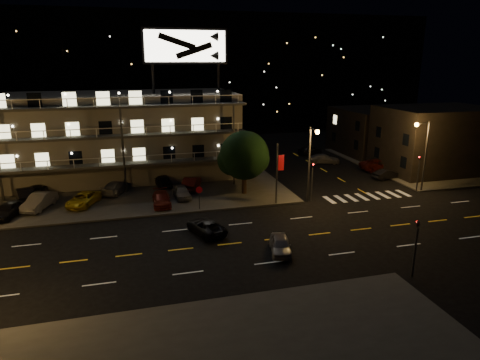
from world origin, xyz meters
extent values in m
plane|color=black|center=(0.00, 0.00, 0.00)|extent=(140.00, 140.00, 0.00)
cube|color=#393A37|center=(-14.00, 20.00, 0.07)|extent=(44.00, 24.00, 0.15)
cube|color=#393A37|center=(30.00, 20.00, 0.07)|extent=(16.00, 24.00, 0.15)
cube|color=gray|center=(-10.00, 24.00, 5.00)|extent=(28.00, 12.00, 10.00)
cube|color=gray|center=(-10.00, 24.00, 10.25)|extent=(28.00, 12.00, 0.50)
cube|color=#393A37|center=(-10.00, 17.10, 3.15)|extent=(28.00, 1.80, 0.25)
cube|color=#393A37|center=(-10.00, 17.10, 6.35)|extent=(28.00, 1.80, 0.25)
cube|color=#393A37|center=(-10.00, 17.10, 9.55)|extent=(28.00, 1.80, 0.25)
cylinder|color=black|center=(-6.00, 22.00, 12.25)|extent=(0.36, 0.36, 3.50)
cylinder|color=black|center=(2.00, 22.00, 12.25)|extent=(0.36, 0.36, 3.50)
cube|color=black|center=(-2.00, 22.00, 16.00)|extent=(10.20, 0.50, 4.20)
cube|color=white|center=(-2.00, 21.70, 16.00)|extent=(9.60, 0.06, 3.60)
cube|color=black|center=(30.00, 16.00, 4.25)|extent=(14.00, 10.00, 8.50)
cube|color=black|center=(30.00, 28.00, 3.50)|extent=(14.00, 12.00, 7.00)
cube|color=black|center=(0.00, 70.00, 12.00)|extent=(120.00, 20.00, 24.00)
cylinder|color=#2D2D30|center=(8.50, 8.30, 4.00)|extent=(0.20, 0.20, 8.00)
cylinder|color=#2D2D30|center=(8.50, 7.50, 7.80)|extent=(0.12, 1.80, 0.12)
sphere|color=#FFA63F|center=(8.50, 6.70, 7.70)|extent=(0.44, 0.44, 0.44)
cylinder|color=#2D2D30|center=(22.50, 8.30, 4.00)|extent=(0.20, 0.20, 8.00)
cylinder|color=#2D2D30|center=(21.70, 8.30, 7.80)|extent=(1.80, 0.12, 0.12)
sphere|color=#FFA63F|center=(20.90, 8.30, 7.70)|extent=(0.44, 0.44, 0.44)
cylinder|color=#2D2D30|center=(9.00, 8.50, 1.80)|extent=(0.14, 0.14, 3.60)
imported|color=black|center=(9.00, 8.50, 4.10)|extent=(0.20, 0.16, 1.00)
sphere|color=#FF0C0C|center=(9.00, 8.38, 4.00)|extent=(0.14, 0.14, 0.14)
cylinder|color=#2D2D30|center=(9.00, -8.50, 1.80)|extent=(0.14, 0.14, 3.60)
imported|color=black|center=(9.00, -8.50, 4.10)|extent=(0.20, 0.16, 1.00)
sphere|color=#FF0C0C|center=(9.00, -8.38, 4.00)|extent=(0.14, 0.14, 0.14)
cylinder|color=#2D2D30|center=(22.00, 8.50, 1.80)|extent=(0.14, 0.14, 3.60)
imported|color=black|center=(22.00, 8.50, 4.10)|extent=(0.16, 0.20, 1.00)
sphere|color=#FF0C0C|center=(21.88, 8.50, 4.00)|extent=(0.14, 0.14, 0.14)
cylinder|color=#2D2D30|center=(5.00, 8.40, 3.20)|extent=(0.16, 0.16, 6.40)
cube|color=red|center=(5.45, 8.40, 4.40)|extent=(0.60, 0.04, 1.60)
cylinder|color=#2D2D30|center=(-3.00, 8.60, 1.10)|extent=(0.08, 0.08, 2.20)
cylinder|color=red|center=(-3.00, 8.55, 2.15)|extent=(0.91, 0.04, 0.91)
cylinder|color=black|center=(2.67, 12.37, 1.39)|extent=(0.52, 0.52, 2.47)
sphere|color=black|center=(2.67, 12.37, 4.48)|extent=(5.36, 5.36, 5.36)
sphere|color=black|center=(1.44, 12.78, 3.86)|extent=(3.30, 3.30, 3.30)
sphere|color=black|center=(3.81, 11.96, 4.06)|extent=(3.09, 3.09, 3.09)
imported|color=black|center=(-20.80, 11.04, 0.86)|extent=(2.90, 4.48, 1.42)
imported|color=gray|center=(-18.39, 12.83, 0.92)|extent=(3.09, 4.92, 1.53)
imported|color=gold|center=(-14.26, 12.75, 0.78)|extent=(3.70, 5.03, 1.27)
imported|color=#5B160D|center=(-6.53, 10.80, 0.78)|extent=(1.89, 4.38, 1.26)
imported|color=gray|center=(-4.24, 12.66, 0.80)|extent=(1.80, 3.92, 1.30)
imported|color=black|center=(-20.25, 15.79, 0.90)|extent=(2.81, 4.80, 1.49)
imported|color=black|center=(-19.32, 17.11, 0.81)|extent=(2.91, 5.03, 1.32)
imported|color=gray|center=(-11.09, 16.27, 0.81)|extent=(3.55, 4.91, 1.32)
imported|color=black|center=(-5.82, 17.50, 0.84)|extent=(2.27, 4.28, 1.39)
imported|color=#5B160D|center=(-2.74, 15.48, 0.88)|extent=(2.93, 4.67, 1.45)
imported|color=black|center=(21.67, 13.90, 0.61)|extent=(3.85, 1.88, 1.22)
imported|color=#5B160D|center=(23.30, 17.88, 0.76)|extent=(5.67, 3.00, 1.52)
imported|color=gray|center=(17.71, 23.62, 0.66)|extent=(4.87, 3.21, 1.31)
imported|color=black|center=(18.23, 29.63, 0.71)|extent=(4.51, 3.12, 1.43)
imported|color=gray|center=(1.44, -2.57, 0.64)|extent=(2.40, 4.03, 1.29)
imported|color=black|center=(-3.45, 2.73, 0.62)|extent=(3.36, 4.88, 1.24)
camera|label=1|loc=(-9.50, -31.26, 14.61)|focal=32.00mm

